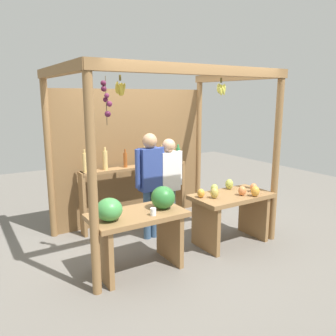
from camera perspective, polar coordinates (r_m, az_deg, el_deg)
name	(u,v)px	position (r m, az deg, el deg)	size (l,w,h in m)	color
ground_plane	(162,237)	(5.37, -1.08, -11.40)	(12.00, 12.00, 0.00)	slate
market_stall	(147,141)	(5.35, -3.58, 4.53)	(2.89, 1.97, 2.48)	olive
fruit_counter_left	(138,221)	(4.21, -5.02, -8.72)	(1.16, 0.64, 1.03)	olive
fruit_counter_right	(231,206)	(5.08, 10.45, -6.32)	(1.16, 0.66, 0.89)	olive
bottle_shelf_unit	(135,179)	(5.66, -5.50, -1.82)	(1.85, 0.22, 1.35)	olive
vendor_man	(150,177)	(5.06, -3.00, -1.43)	(0.48, 0.22, 1.60)	#355273
vendor_woman	(169,178)	(5.25, 0.12, -1.71)	(0.48, 0.20, 1.50)	#465756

